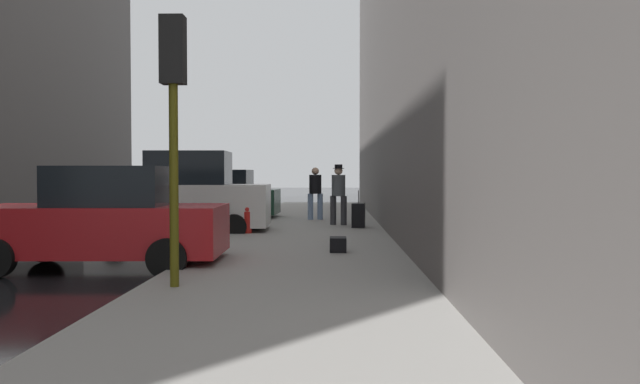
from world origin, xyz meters
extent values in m
plane|color=black|center=(0.00, 0.00, 0.00)|extent=(120.00, 120.00, 0.00)
cube|color=gray|center=(6.00, 0.00, 0.07)|extent=(4.00, 40.00, 0.15)
cube|color=#B2191E|center=(2.60, -1.94, 0.69)|extent=(4.24, 1.94, 0.84)
cube|color=black|center=(2.80, -1.94, 1.44)|extent=(1.93, 1.61, 0.70)
cylinder|color=black|center=(1.21, -1.05, 0.32)|extent=(0.65, 0.24, 0.64)
cylinder|color=black|center=(3.94, -0.99, 0.32)|extent=(0.65, 0.24, 0.64)
cylinder|color=black|center=(3.99, -2.83, 0.32)|extent=(0.65, 0.24, 0.64)
cube|color=silver|center=(2.60, 3.88, 0.82)|extent=(4.66, 1.98, 1.10)
cube|color=black|center=(2.80, 3.88, 1.80)|extent=(2.12, 1.63, 0.90)
cylinder|color=black|center=(1.08, 4.75, 0.32)|extent=(0.65, 0.24, 0.64)
cylinder|color=black|center=(1.13, 2.91, 0.32)|extent=(0.65, 0.24, 0.64)
cylinder|color=black|center=(4.07, 4.84, 0.32)|extent=(0.65, 0.24, 0.64)
cylinder|color=black|center=(4.12, 3.00, 0.32)|extent=(0.65, 0.24, 0.64)
cube|color=#193828|center=(2.60, 8.93, 0.69)|extent=(4.26, 1.99, 0.84)
cube|color=black|center=(2.80, 8.92, 1.44)|extent=(1.94, 1.63, 0.70)
cylinder|color=black|center=(1.27, 9.90, 0.32)|extent=(0.65, 0.24, 0.64)
cylinder|color=black|center=(1.20, 8.06, 0.32)|extent=(0.65, 0.24, 0.64)
cylinder|color=black|center=(4.00, 9.80, 0.32)|extent=(0.65, 0.24, 0.64)
cylinder|color=black|center=(3.93, 7.96, 0.32)|extent=(0.65, 0.24, 0.64)
cylinder|color=red|center=(4.45, 3.10, 0.43)|extent=(0.22, 0.22, 0.55)
sphere|color=red|center=(4.45, 3.10, 0.76)|extent=(0.20, 0.20, 0.20)
cylinder|color=red|center=(4.29, 3.10, 0.45)|extent=(0.10, 0.09, 0.09)
cylinder|color=red|center=(4.61, 3.10, 0.45)|extent=(0.10, 0.09, 0.09)
cylinder|color=#514C0F|center=(4.50, -4.36, 1.95)|extent=(0.12, 0.12, 3.60)
cube|color=black|center=(4.50, -4.36, 3.30)|extent=(0.32, 0.24, 0.90)
sphere|color=red|center=(4.50, -4.23, 3.58)|extent=(0.14, 0.14, 0.14)
sphere|color=yellow|center=(4.50, -4.23, 3.30)|extent=(0.14, 0.14, 0.14)
sphere|color=green|center=(4.50, -4.23, 3.02)|extent=(0.14, 0.14, 0.14)
cylinder|color=#333338|center=(6.93, 5.62, 0.57)|extent=(0.22, 0.22, 0.85)
cylinder|color=#333338|center=(6.62, 5.70, 0.57)|extent=(0.22, 0.22, 0.85)
cylinder|color=#4C5156|center=(6.78, 5.66, 1.31)|extent=(0.49, 0.49, 0.62)
sphere|color=beige|center=(6.78, 5.66, 1.74)|extent=(0.24, 0.24, 0.24)
cylinder|color=black|center=(6.78, 5.66, 1.81)|extent=(0.34, 0.34, 0.02)
cylinder|color=black|center=(6.78, 5.66, 1.87)|extent=(0.23, 0.23, 0.11)
cylinder|color=#728CB2|center=(6.19, 7.85, 0.57)|extent=(0.21, 0.21, 0.85)
cylinder|color=#728CB2|center=(5.88, 7.79, 0.57)|extent=(0.21, 0.21, 0.85)
cylinder|color=black|center=(6.04, 7.82, 1.31)|extent=(0.47, 0.47, 0.62)
sphere|color=tan|center=(6.04, 7.82, 1.74)|extent=(0.24, 0.24, 0.24)
cube|color=black|center=(7.34, 4.89, 0.49)|extent=(0.41, 0.59, 0.68)
cylinder|color=#333333|center=(7.34, 4.89, 1.01)|extent=(0.02, 0.02, 0.36)
cube|color=black|center=(6.72, -0.61, 0.29)|extent=(0.32, 0.44, 0.28)
camera|label=1|loc=(6.62, -12.62, 1.67)|focal=35.00mm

